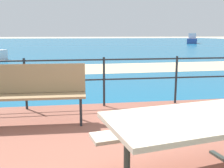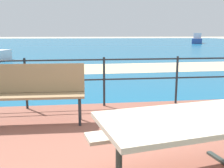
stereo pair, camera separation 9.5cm
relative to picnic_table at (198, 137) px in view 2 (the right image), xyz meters
The scene contains 6 objects.
sea_water 40.62m from the picnic_table, 90.66° to the left, with size 90.00×90.00×0.01m, color #145B84.
beach_strip 9.08m from the picnic_table, 92.98° to the left, with size 54.00×3.16×0.01m, color tan.
picnic_table is the anchor object (origin of this frame).
park_bench 2.83m from the picnic_table, 128.20° to the left, with size 1.77×0.48×0.94m.
railing_fence 3.07m from the picnic_table, 98.82° to the left, with size 5.94×0.04×0.96m.
boat_mid 40.39m from the picnic_table, 64.50° to the left, with size 3.37×5.08×1.55m.
Camera 2 is at (-0.49, -2.49, 1.46)m, focal length 41.36 mm.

